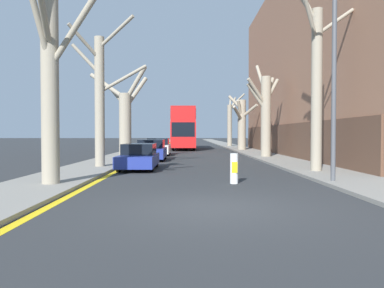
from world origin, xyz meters
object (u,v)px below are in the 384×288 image
object	(u,v)px
street_tree_right_1	(265,112)
traffic_bollard	(234,168)
street_tree_right_0	(316,79)
parked_car_2	(158,147)
parked_car_1	(151,150)
parked_car_0	(139,157)
street_tree_right_2	(242,123)
lamp_post	(332,45)
double_decker_bus	(184,127)
street_tree_left_1	(100,96)
street_tree_left_0	(49,66)
street_tree_left_2	(125,117)
street_tree_right_3	(230,123)

from	to	relation	value
street_tree_right_1	traffic_bollard	distance (m)	14.96
street_tree_right_0	parked_car_2	world-z (taller)	street_tree_right_0
parked_car_1	parked_car_0	bearing A→B (deg)	-90.00
traffic_bollard	street_tree_right_2	bearing A→B (deg)	81.22
lamp_post	traffic_bollard	distance (m)	5.47
double_decker_bus	parked_car_0	size ratio (longest dim) A/B	2.84
street_tree_left_1	street_tree_right_1	size ratio (longest dim) A/B	1.04
parked_car_0	parked_car_2	size ratio (longest dim) A/B	0.92
street_tree_left_0	parked_car_0	xyz separation A→B (m)	(2.07, 6.39, -3.35)
street_tree_left_2	parked_car_1	distance (m)	3.44
street_tree_left_1	street_tree_left_2	world-z (taller)	street_tree_left_1
double_decker_bus	traffic_bollard	bearing A→B (deg)	-86.01
traffic_bollard	lamp_post	bearing A→B (deg)	-3.54
street_tree_right_2	parked_car_2	xyz separation A→B (m)	(-8.08, -7.91, -2.27)
street_tree_right_0	street_tree_right_2	distance (m)	22.49
double_decker_bus	parked_car_2	size ratio (longest dim) A/B	2.61
street_tree_left_0	lamp_post	xyz separation A→B (m)	(9.50, 0.73, 0.90)
parked_car_1	double_decker_bus	bearing A→B (deg)	83.76
street_tree_right_0	lamp_post	size ratio (longest dim) A/B	1.06
double_decker_bus	lamp_post	size ratio (longest dim) A/B	1.36
traffic_bollard	street_tree_right_3	bearing A→B (deg)	83.72
street_tree_right_1	traffic_bollard	bearing A→B (deg)	-105.93
street_tree_right_1	street_tree_right_2	distance (m)	11.76
street_tree_right_3	double_decker_bus	distance (m)	9.75
street_tree_left_1	street_tree_right_1	bearing A→B (deg)	39.50
parked_car_2	double_decker_bus	bearing A→B (deg)	80.66
street_tree_left_1	parked_car_1	distance (m)	7.06
parked_car_0	traffic_bollard	distance (m)	6.81
parked_car_0	street_tree_right_0	bearing A→B (deg)	-14.02
street_tree_right_0	parked_car_2	distance (m)	17.04
street_tree_left_1	street_tree_left_2	size ratio (longest dim) A/B	1.15
street_tree_right_0	street_tree_right_3	bearing A→B (deg)	89.88
street_tree_right_0	parked_car_1	distance (m)	12.26
parked_car_1	traffic_bollard	size ratio (longest dim) A/B	3.88
street_tree_right_0	parked_car_0	bearing A→B (deg)	165.98
street_tree_left_2	parked_car_1	xyz separation A→B (m)	(2.03, -1.58, -2.29)
double_decker_bus	parked_car_1	size ratio (longest dim) A/B	2.87
double_decker_bus	lamp_post	world-z (taller)	lamp_post
parked_car_0	street_tree_left_1	bearing A→B (deg)	169.91
parked_car_0	double_decker_bus	bearing A→B (deg)	85.38
street_tree_left_2	parked_car_0	xyz separation A→B (m)	(2.03, -7.99, -2.34)
traffic_bollard	double_decker_bus	bearing A→B (deg)	93.99
parked_car_1	lamp_post	world-z (taller)	lamp_post
street_tree_left_1	parked_car_2	distance (m)	12.69
street_tree_left_2	parked_car_1	size ratio (longest dim) A/B	1.56
street_tree_right_1	street_tree_right_3	distance (m)	23.40
street_tree_right_1	parked_car_1	size ratio (longest dim) A/B	1.73
street_tree_right_0	lamp_post	world-z (taller)	street_tree_right_0
street_tree_left_2	street_tree_left_1	bearing A→B (deg)	-89.63
street_tree_right_3	traffic_bollard	distance (m)	37.85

